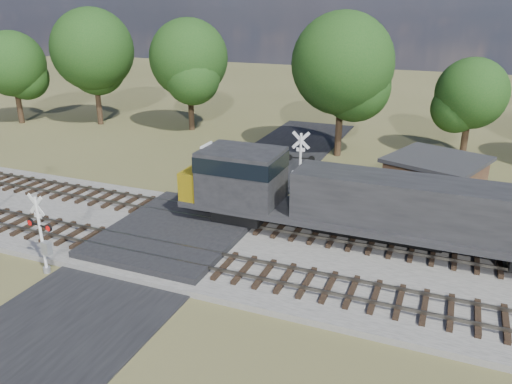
% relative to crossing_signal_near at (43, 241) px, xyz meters
% --- Properties ---
extents(ground, '(160.00, 160.00, 0.00)m').
position_rel_crossing_signal_near_xyz_m(ground, '(3.77, 5.14, -1.65)').
color(ground, brown).
rests_on(ground, ground).
extents(ballast_bed, '(140.00, 10.00, 0.30)m').
position_rel_crossing_signal_near_xyz_m(ballast_bed, '(13.77, 5.64, -1.50)').
color(ballast_bed, gray).
rests_on(ballast_bed, ground).
extents(road, '(7.00, 60.00, 0.08)m').
position_rel_crossing_signal_near_xyz_m(road, '(3.77, 5.14, -1.61)').
color(road, black).
rests_on(road, ground).
extents(crossing_panel, '(7.00, 9.00, 0.62)m').
position_rel_crossing_signal_near_xyz_m(crossing_panel, '(3.77, 5.64, -1.33)').
color(crossing_panel, '#262628').
rests_on(crossing_panel, ground).
extents(track_near, '(140.00, 2.60, 0.33)m').
position_rel_crossing_signal_near_xyz_m(track_near, '(6.89, 3.14, -1.24)').
color(track_near, black).
rests_on(track_near, ballast_bed).
extents(track_far, '(140.00, 2.60, 0.33)m').
position_rel_crossing_signal_near_xyz_m(track_far, '(6.89, 8.14, -1.24)').
color(track_far, black).
rests_on(track_far, ballast_bed).
extents(crossing_signal_near, '(1.59, 0.38, 3.96)m').
position_rel_crossing_signal_near_xyz_m(crossing_signal_near, '(0.00, 0.00, 0.00)').
color(crossing_signal_near, silver).
rests_on(crossing_signal_near, ground).
extents(crossing_signal_far, '(1.82, 0.44, 4.53)m').
position_rel_crossing_signal_near_xyz_m(crossing_signal_far, '(8.06, 13.52, 0.24)').
color(crossing_signal_far, silver).
rests_on(crossing_signal_far, ground).
extents(equipment_shed, '(6.51, 6.51, 3.45)m').
position_rel_crossing_signal_near_xyz_m(equipment_shed, '(16.24, 14.60, 0.10)').
color(equipment_shed, '#43261C').
rests_on(equipment_shed, ground).
extents(treeline, '(83.01, 11.70, 11.68)m').
position_rel_crossing_signal_near_xyz_m(treeline, '(10.31, 25.55, 5.30)').
color(treeline, black).
rests_on(treeline, ground).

